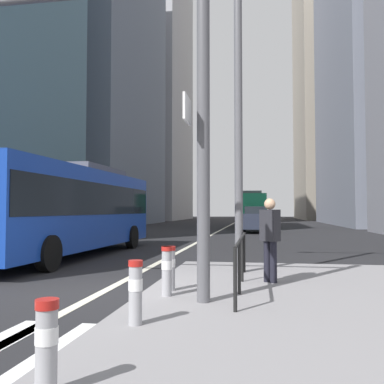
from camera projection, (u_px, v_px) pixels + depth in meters
The scene contains 19 objects.
ground_plane at pixel (212, 235), 28.30m from camera, with size 160.00×160.00×0.00m, color black.
lane_centre_line at pixel (224, 228), 38.17m from camera, with size 0.20×80.00×0.01m, color beige.
office_tower_left_mid at pixel (95, 64), 49.41m from camera, with size 12.21×22.11×38.09m, color slate.
office_tower_left_far at pixel (151, 69), 75.33m from camera, with size 12.19×20.38×54.58m, color #9E9EA3.
office_tower_right_mid at pixel (378, 66), 48.28m from camera, with size 11.04×25.02×36.90m, color slate.
office_tower_right_far at pixel (333, 64), 76.64m from camera, with size 12.92×23.09×57.27m, color gray.
city_bus_blue_oncoming at pixel (69, 206), 15.01m from camera, with size 2.88×10.99×3.40m.
city_bus_red_receding at pixel (252, 208), 40.21m from camera, with size 2.82×11.36×3.40m.
car_oncoming_mid at pixel (114, 220), 28.83m from camera, with size 2.05×4.20×1.94m.
car_receding_near at pixel (256, 219), 30.64m from camera, with size 2.12×4.10×1.94m.
car_receding_far at pixel (257, 215), 59.57m from camera, with size 2.13×4.11×1.94m.
traffic_signal_gantry at pixel (71, 72), 7.44m from camera, with size 7.05×0.65×6.00m.
street_lamp_post at pixel (238, 66), 10.36m from camera, with size 5.50×0.32×8.00m.
bollard_front at pixel (47, 341), 3.45m from camera, with size 0.20×0.20×0.78m.
bollard_left at pixel (135, 289), 5.54m from camera, with size 0.20×0.20×0.85m.
bollard_right at pixel (167, 268), 7.40m from camera, with size 0.20×0.20×0.88m.
bollard_back at pixel (170, 266), 7.91m from camera, with size 0.20×0.20×0.84m.
pedestrian_railing at pixel (241, 251), 8.23m from camera, with size 0.06×4.07×0.98m.
pedestrian_waiting at pixel (270, 235), 8.81m from camera, with size 0.45×0.42×1.78m.
Camera 1 is at (3.16, -8.26, 1.68)m, focal length 38.85 mm.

